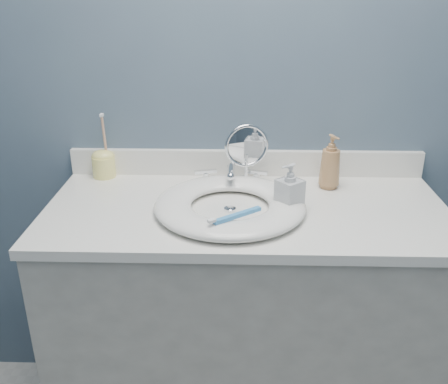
{
  "coord_description": "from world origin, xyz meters",
  "views": [
    {
      "loc": [
        -0.03,
        -0.4,
        1.52
      ],
      "look_at": [
        -0.07,
        0.94,
        0.94
      ],
      "focal_mm": 40.0,
      "sensor_mm": 36.0,
      "label": 1
    }
  ],
  "objects_px": {
    "soap_bottle_clear": "(290,188)",
    "toothbrush_holder": "(104,163)",
    "soap_bottle_amber": "(330,162)",
    "makeup_mirror": "(246,153)"
  },
  "relations": [
    {
      "from": "soap_bottle_clear",
      "to": "toothbrush_holder",
      "type": "relative_size",
      "value": 0.66
    },
    {
      "from": "soap_bottle_amber",
      "to": "soap_bottle_clear",
      "type": "xyz_separation_m",
      "value": [
        -0.15,
        -0.19,
        -0.02
      ]
    },
    {
      "from": "soap_bottle_amber",
      "to": "soap_bottle_clear",
      "type": "distance_m",
      "value": 0.24
    },
    {
      "from": "makeup_mirror",
      "to": "soap_bottle_clear",
      "type": "xyz_separation_m",
      "value": [
        0.12,
        -0.19,
        -0.04
      ]
    },
    {
      "from": "soap_bottle_clear",
      "to": "toothbrush_holder",
      "type": "bearing_deg",
      "value": -152.03
    },
    {
      "from": "makeup_mirror",
      "to": "soap_bottle_clear",
      "type": "height_order",
      "value": "makeup_mirror"
    },
    {
      "from": "makeup_mirror",
      "to": "toothbrush_holder",
      "type": "xyz_separation_m",
      "value": [
        -0.49,
        0.08,
        -0.07
      ]
    },
    {
      "from": "soap_bottle_amber",
      "to": "soap_bottle_clear",
      "type": "bearing_deg",
      "value": -151.59
    },
    {
      "from": "soap_bottle_clear",
      "to": "toothbrush_holder",
      "type": "xyz_separation_m",
      "value": [
        -0.62,
        0.26,
        -0.02
      ]
    },
    {
      "from": "soap_bottle_amber",
      "to": "makeup_mirror",
      "type": "bearing_deg",
      "value": 157.1
    }
  ]
}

